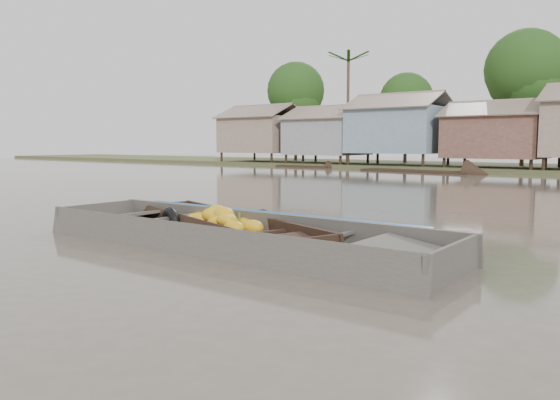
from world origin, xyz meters
The scene contains 3 objects.
ground centered at (0.00, 0.00, 0.00)m, with size 120.00×120.00×0.00m, color #534D3F.
banana_boat centered at (-1.06, 0.85, 0.18)m, with size 6.03×3.32×0.81m.
viewer_boat centered at (-0.08, 0.20, 0.07)m, with size 8.09×2.16×0.65m.
Camera 1 is at (6.27, -6.89, 1.83)m, focal length 35.00 mm.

